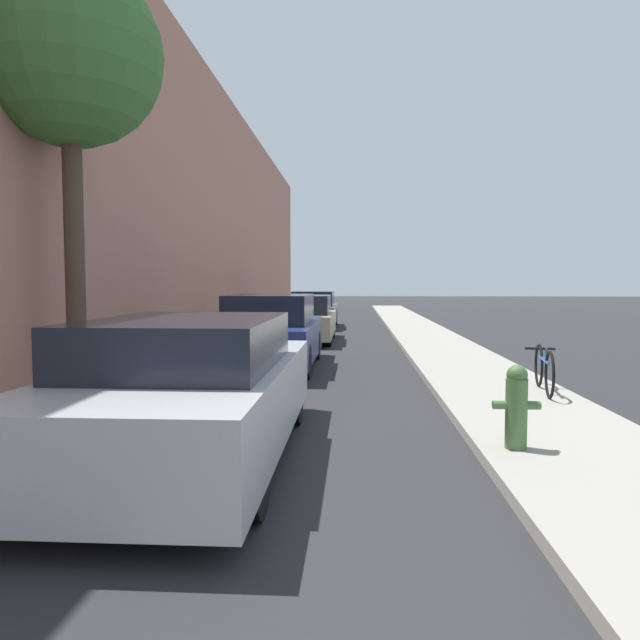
% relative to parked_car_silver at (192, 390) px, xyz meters
% --- Properties ---
extents(ground_plane, '(120.00, 120.00, 0.00)m').
position_rel_parked_car_silver_xyz_m(ground_plane, '(0.89, 9.60, -0.68)').
color(ground_plane, '#28282B').
extents(sidewalk_left, '(2.00, 52.00, 0.12)m').
position_rel_parked_car_silver_xyz_m(sidewalk_left, '(-2.01, 9.60, -0.62)').
color(sidewalk_left, '#9E998E').
rests_on(sidewalk_left, ground).
extents(sidewalk_right, '(2.00, 52.00, 0.12)m').
position_rel_parked_car_silver_xyz_m(sidewalk_right, '(3.79, 9.60, -0.62)').
color(sidewalk_right, '#9E998E').
rests_on(sidewalk_right, ground).
extents(building_facade_left, '(0.70, 52.00, 8.45)m').
position_rel_parked_car_silver_xyz_m(building_facade_left, '(-3.36, 9.60, 3.55)').
color(building_facade_left, tan).
rests_on(building_facade_left, ground).
extents(parked_car_silver, '(1.87, 4.60, 1.39)m').
position_rel_parked_car_silver_xyz_m(parked_car_silver, '(0.00, 0.00, 0.00)').
color(parked_car_silver, black).
rests_on(parked_car_silver, ground).
extents(parked_car_navy, '(1.77, 4.40, 1.49)m').
position_rel_parked_car_silver_xyz_m(parked_car_navy, '(-0.09, 6.10, 0.02)').
color(parked_car_navy, black).
rests_on(parked_car_navy, ground).
extents(parked_car_champagne, '(1.92, 4.21, 1.36)m').
position_rel_parked_car_silver_xyz_m(parked_car_champagne, '(-0.01, 11.41, -0.03)').
color(parked_car_champagne, black).
rests_on(parked_car_champagne, ground).
extents(parked_car_grey, '(1.73, 4.06, 1.40)m').
position_rel_parked_car_silver_xyz_m(parked_car_grey, '(-0.01, 16.79, -0.02)').
color(parked_car_grey, black).
rests_on(parked_car_grey, ground).
extents(street_tree_near, '(2.59, 2.59, 6.11)m').
position_rel_parked_car_silver_xyz_m(street_tree_near, '(-2.42, 2.59, 4.21)').
color(street_tree_near, '#4C3A2B').
rests_on(street_tree_near, sidewalk_left).
extents(fire_hydrant, '(0.45, 0.21, 0.82)m').
position_rel_parked_car_silver_xyz_m(fire_hydrant, '(3.15, 0.14, -0.14)').
color(fire_hydrant, '#47703D').
rests_on(fire_hydrant, sidewalk_right).
extents(bicycle, '(0.44, 1.61, 0.66)m').
position_rel_parked_car_silver_xyz_m(bicycle, '(4.36, 3.12, -0.22)').
color(bicycle, black).
rests_on(bicycle, sidewalk_right).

